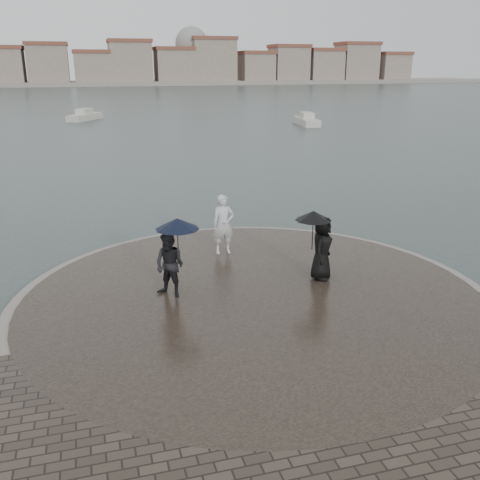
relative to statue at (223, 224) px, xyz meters
name	(u,v)px	position (x,y,z in m)	size (l,w,h in m)	color
ground	(305,379)	(-0.06, -6.87, -1.30)	(400.00, 400.00, 0.00)	#2B3835
kerb_ring	(254,302)	(-0.06, -3.37, -1.14)	(12.50, 12.50, 0.32)	gray
quay_tip	(254,301)	(-0.06, -3.37, -1.12)	(11.90, 11.90, 0.36)	#2D261E
statue	(223,224)	(0.00, 0.00, 0.00)	(0.69, 0.45, 1.88)	silver
visitor_left	(172,253)	(-2.07, -2.80, 0.21)	(1.33, 1.18, 2.04)	black
visitor_right	(320,241)	(2.02, -2.79, 0.16)	(1.25, 1.12, 1.95)	black
far_skyline	(69,66)	(-6.35, 153.84, 4.31)	(260.00, 20.00, 37.00)	gray
boats	(191,119)	(7.42, 43.17, -0.92)	(25.53, 17.30, 1.50)	beige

